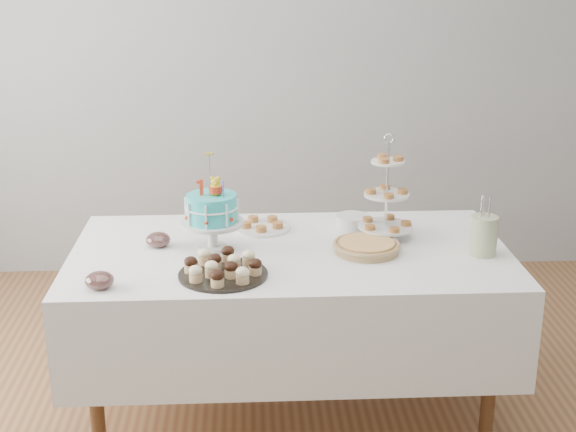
{
  "coord_description": "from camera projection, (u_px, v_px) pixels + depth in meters",
  "views": [
    {
      "loc": [
        -0.18,
        -2.99,
        2.03
      ],
      "look_at": [
        -0.01,
        0.3,
        0.93
      ],
      "focal_mm": 50.0,
      "sensor_mm": 36.0,
      "label": 1
    }
  ],
  "objects": [
    {
      "name": "jam_bowl_b",
      "position": [
        158.0,
        240.0,
        3.55
      ],
      "size": [
        0.11,
        0.11,
        0.07
      ],
      "color": "silver",
      "rests_on": "table"
    },
    {
      "name": "cupcake_tray",
      "position": [
        223.0,
        267.0,
        3.23
      ],
      "size": [
        0.36,
        0.36,
        0.08
      ],
      "color": "black",
      "rests_on": "table"
    },
    {
      "name": "jam_bowl_a",
      "position": [
        99.0,
        281.0,
        3.11
      ],
      "size": [
        0.11,
        0.11,
        0.07
      ],
      "color": "silver",
      "rests_on": "table"
    },
    {
      "name": "utensil_pitcher",
      "position": [
        484.0,
        234.0,
        3.44
      ],
      "size": [
        0.12,
        0.12,
        0.26
      ],
      "rotation": [
        0.0,
        0.0,
        0.17
      ],
      "color": "beige",
      "rests_on": "table"
    },
    {
      "name": "pie",
      "position": [
        367.0,
        246.0,
        3.49
      ],
      "size": [
        0.3,
        0.3,
        0.05
      ],
      "color": "tan",
      "rests_on": "table"
    },
    {
      "name": "tiered_stand",
      "position": [
        387.0,
        195.0,
        3.6
      ],
      "size": [
        0.25,
        0.25,
        0.49
      ],
      "color": "silver",
      "rests_on": "table"
    },
    {
      "name": "birthday_cake",
      "position": [
        212.0,
        224.0,
        3.49
      ],
      "size": [
        0.28,
        0.28,
        0.43
      ],
      "rotation": [
        0.0,
        0.0,
        -0.17
      ],
      "color": "silver",
      "rests_on": "table"
    },
    {
      "name": "plate_stack",
      "position": [
        353.0,
        222.0,
        3.79
      ],
      "size": [
        0.16,
        0.16,
        0.06
      ],
      "color": "silver",
      "rests_on": "table"
    },
    {
      "name": "walls",
      "position": [
        295.0,
        135.0,
        3.06
      ],
      "size": [
        5.04,
        4.04,
        2.7
      ],
      "color": "gray",
      "rests_on": "floor"
    },
    {
      "name": "table",
      "position": [
        290.0,
        297.0,
        3.6
      ],
      "size": [
        1.92,
        1.02,
        0.77
      ],
      "color": "silver",
      "rests_on": "floor"
    },
    {
      "name": "pastry_plate",
      "position": [
        262.0,
        225.0,
        3.78
      ],
      "size": [
        0.27,
        0.27,
        0.04
      ],
      "color": "silver",
      "rests_on": "table"
    }
  ]
}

